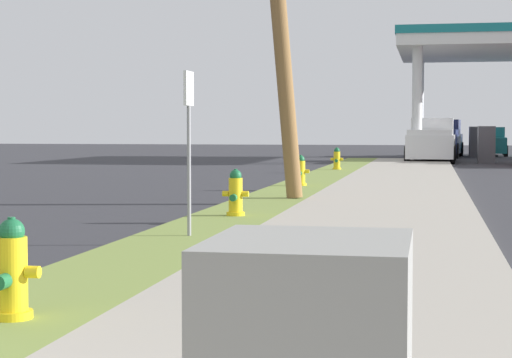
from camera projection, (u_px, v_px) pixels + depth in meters
The scene contains 8 objects.
fire_hydrant_nearest at pixel (12, 275), 6.59m from camera, with size 0.42×0.38×0.74m.
fire_hydrant_second at pixel (235, 195), 14.39m from camera, with size 0.42×0.38×0.74m.
fire_hydrant_third at pixel (301, 172), 21.94m from camera, with size 0.42×0.37×0.74m.
fire_hydrant_fourth at pixel (337, 160), 30.62m from camera, with size 0.42×0.37×0.74m.
street_sign_post at pixel (189, 118), 11.64m from camera, with size 0.05×0.36×2.12m.
car_teal_by_near_pump at pixel (489, 143), 50.08m from camera, with size 2.16×4.60×1.57m.
truck_white_at_forecourt at pixel (432, 142), 40.53m from camera, with size 2.30×5.47×1.97m.
truck_navy_on_apron at pixel (440, 140), 47.48m from camera, with size 2.55×5.55×1.97m.
Camera 1 is at (3.80, -2.60, 1.51)m, focal length 63.59 mm.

